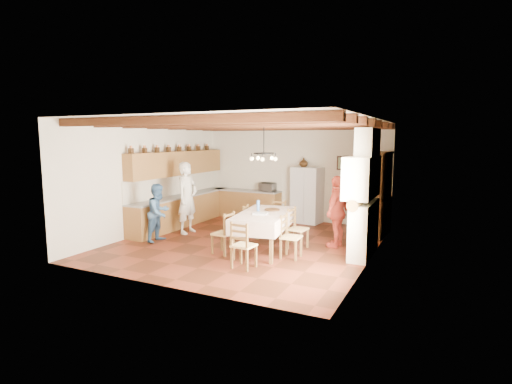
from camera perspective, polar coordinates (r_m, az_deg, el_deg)
floor at (r=10.01m, az=-1.27°, el=-7.34°), size 6.00×6.50×0.02m
ceiling at (r=9.68m, az=-1.33°, el=10.20°), size 6.00×6.50×0.02m
wall_back at (r=12.70m, az=5.43°, el=2.75°), size 6.00×0.02×3.00m
wall_front at (r=7.02m, az=-13.55°, el=-1.42°), size 6.00×0.02×3.00m
wall_left at (r=11.42m, az=-14.88°, el=1.97°), size 0.02×6.50×3.00m
wall_right at (r=8.78m, az=16.45°, el=0.27°), size 0.02×6.50×3.00m
ceiling_beams at (r=9.68m, az=-1.33°, el=9.61°), size 6.00×6.30×0.16m
lower_cabinets_left at (r=12.18m, az=-10.37°, el=-2.63°), size 0.60×4.30×0.86m
lower_cabinets_back at (r=13.18m, az=-1.43°, el=-1.73°), size 2.30×0.60×0.86m
countertop_left at (r=12.11m, az=-10.43°, el=-0.54°), size 0.62×4.30×0.04m
countertop_back at (r=13.11m, az=-1.43°, el=0.21°), size 2.34×0.62×0.04m
backsplash_left at (r=12.24m, az=-11.54°, el=1.03°), size 0.03×4.30×0.60m
backsplash_back at (r=13.33m, az=-0.88°, el=1.72°), size 2.30×0.03×0.60m
upper_cabinets at (r=12.09m, az=-11.02°, el=4.06°), size 0.35×4.20×0.70m
fireplace at (r=9.04m, az=14.83°, el=-0.10°), size 0.56×1.60×2.80m
wall_picture at (r=12.20m, az=12.26°, el=4.05°), size 0.34×0.03×0.42m
refrigerator at (r=12.37m, az=7.40°, el=-0.41°), size 0.94×0.81×1.71m
hutch at (r=11.08m, az=16.99°, el=-0.26°), size 0.63×1.27×2.23m
dining_table at (r=9.17m, az=1.10°, el=-3.48°), size 1.35×2.19×0.89m
chandelier at (r=9.00m, az=1.13°, el=5.55°), size 0.47×0.47×0.03m
chair_left_near at (r=9.04m, az=-4.73°, el=-5.81°), size 0.44×0.46×0.96m
chair_left_far at (r=9.91m, az=-2.43°, el=-4.59°), size 0.47×0.49×0.96m
chair_right_near at (r=8.72m, az=5.04°, el=-6.32°), size 0.41×0.43×0.96m
chair_right_far at (r=9.49m, az=6.02°, el=-5.17°), size 0.44×0.46×0.96m
chair_end_near at (r=8.03m, az=-1.75°, el=-7.52°), size 0.45×0.43×0.96m
chair_end_far at (r=10.54m, az=2.92°, el=-3.85°), size 0.42×0.40×0.96m
person_man at (r=11.03m, az=-9.78°, el=-0.82°), size 0.49×0.72×1.95m
person_woman_blue at (r=10.33m, az=-13.71°, el=-2.88°), size 0.56×0.72×1.46m
person_woman_red at (r=9.68m, az=11.54°, el=-2.75°), size 0.58×1.06×1.72m
microwave at (r=12.76m, az=1.65°, el=0.70°), size 0.51×0.36×0.27m
fridge_vase at (r=12.32m, az=6.83°, el=4.22°), size 0.33×0.33×0.28m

